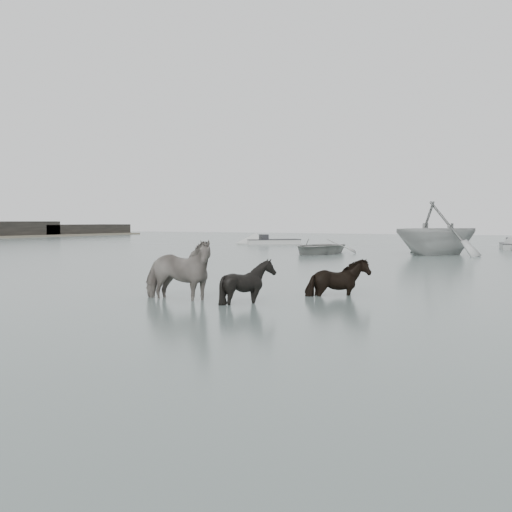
# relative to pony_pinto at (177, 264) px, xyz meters

# --- Properties ---
(ground) EXTENTS (140.00, 140.00, 0.00)m
(ground) POSITION_rel_pony_pinto_xyz_m (1.43, 0.46, -0.83)
(ground) COLOR slate
(ground) RESTS_ON ground
(pony_pinto) EXTENTS (2.02, 1.02, 1.66)m
(pony_pinto) POSITION_rel_pony_pinto_xyz_m (0.00, 0.00, 0.00)
(pony_pinto) COLOR black
(pony_pinto) RESTS_ON ground
(pony_dark) EXTENTS (1.46, 1.57, 1.28)m
(pony_dark) POSITION_rel_pony_pinto_xyz_m (2.89, 2.50, -0.19)
(pony_dark) COLOR black
(pony_dark) RESTS_ON ground
(pony_black) EXTENTS (1.34, 1.26, 1.21)m
(pony_black) POSITION_rel_pony_pinto_xyz_m (1.68, 0.29, -0.22)
(pony_black) COLOR black
(pony_black) RESTS_ON ground
(rowboat_lead) EXTENTS (3.29, 4.58, 0.94)m
(rowboat_lead) POSITION_rel_pony_pinto_xyz_m (-5.39, 19.97, -0.36)
(rowboat_lead) COLOR #A1A19D
(rowboat_lead) RESTS_ON ground
(rowboat_trail) EXTENTS (7.02, 7.26, 2.93)m
(rowboat_trail) POSITION_rel_pony_pinto_xyz_m (0.43, 22.18, 0.64)
(rowboat_trail) COLOR #AEB1AF
(rowboat_trail) RESTS_ON ground
(skiff_outer) EXTENTS (5.25, 4.99, 0.75)m
(skiff_outer) POSITION_rel_pony_pinto_xyz_m (-14.17, 31.18, -0.45)
(skiff_outer) COLOR #B3B3AE
(skiff_outer) RESTS_ON ground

